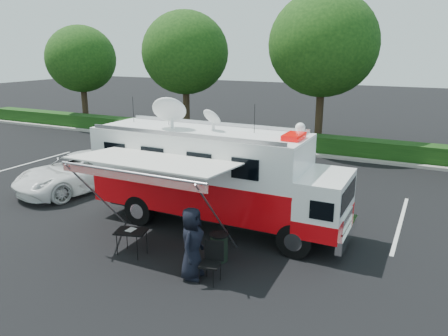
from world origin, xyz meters
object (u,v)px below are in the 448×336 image
(command_truck, at_px, (215,176))
(folding_table, at_px, (131,232))
(white_suv, at_px, (82,189))
(trash_bin, at_px, (219,247))

(command_truck, bearing_deg, folding_table, -111.93)
(folding_table, bearing_deg, command_truck, 68.07)
(command_truck, bearing_deg, white_suv, 171.63)
(command_truck, xyz_separation_m, trash_bin, (1.23, -2.15, -1.36))
(white_suv, bearing_deg, folding_table, -20.15)
(white_suv, bearing_deg, trash_bin, -6.73)
(command_truck, xyz_separation_m, folding_table, (-1.19, -2.95, -1.06))
(folding_table, bearing_deg, trash_bin, 18.34)
(white_suv, height_order, trash_bin, trash_bin)
(folding_table, xyz_separation_m, trash_bin, (2.42, 0.80, -0.29))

